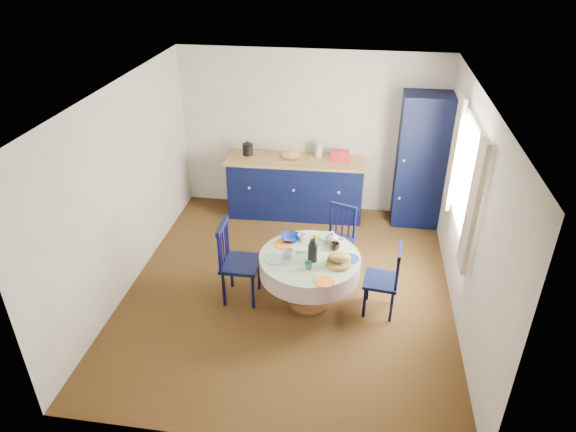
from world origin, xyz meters
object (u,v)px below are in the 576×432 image
chair_far (338,239)px  mug_c (335,246)px  mug_b (308,266)px  cobalt_bowl (291,238)px  kitchen_counter (296,186)px  dining_table (311,265)px  mug_a (289,253)px  chair_right (385,279)px  mug_d (302,238)px  chair_left (237,261)px  pantry_cabinet (421,161)px

chair_far → mug_c: (-0.01, -0.64, 0.29)m
mug_b → cobalt_bowl: bearing=116.3°
kitchen_counter → dining_table: size_ratio=1.82×
mug_a → chair_right: bearing=3.4°
dining_table → mug_a: size_ratio=9.57×
chair_far → mug_c: bearing=-71.4°
mug_c → mug_b: bearing=-121.2°
dining_table → mug_d: 0.39m
dining_table → chair_left: 0.89m
pantry_cabinet → mug_d: (-1.51, -1.96, -0.25)m
kitchen_counter → pantry_cabinet: size_ratio=1.06×
dining_table → chair_far: dining_table is taller
chair_left → chair_far: (1.15, 0.79, -0.06)m
mug_b → chair_far: bearing=75.9°
pantry_cabinet → chair_far: bearing=-126.7°
mug_b → mug_d: (-0.15, 0.56, 0.00)m
mug_a → mug_d: mug_a is taller
kitchen_counter → cobalt_bowl: 1.95m
pantry_cabinet → mug_b: bearing=-118.1°
pantry_cabinet → chair_left: size_ratio=1.94×
pantry_cabinet → chair_right: (-0.51, -2.25, -0.54)m
kitchen_counter → mug_a: (0.23, -2.28, 0.27)m
chair_left → pantry_cabinet: bearing=-45.1°
dining_table → cobalt_bowl: (-0.28, 0.32, 0.15)m
mug_d → cobalt_bowl: size_ratio=0.42×
kitchen_counter → mug_d: kitchen_counter is taller
chair_left → cobalt_bowl: bearing=-64.9°
chair_right → mug_b: bearing=-66.3°
kitchen_counter → mug_a: size_ratio=17.43×
pantry_cabinet → chair_far: 1.90m
chair_far → mug_a: size_ratio=7.41×
chair_left → kitchen_counter: bearing=-10.5°
cobalt_bowl → mug_c: bearing=-13.8°
pantry_cabinet → mug_b: 2.88m
mug_c → pantry_cabinet: bearing=62.1°
pantry_cabinet → mug_b: (-1.37, -2.52, -0.25)m
kitchen_counter → mug_b: (0.48, -2.48, 0.26)m
mug_d → mug_c: bearing=-18.2°
kitchen_counter → chair_left: size_ratio=2.06×
chair_left → chair_far: 1.40m
chair_right → mug_c: 0.68m
chair_left → mug_a: (0.63, -0.08, 0.23)m
pantry_cabinet → chair_far: (-1.10, -1.46, -0.54)m
dining_table → chair_left: (-0.89, 0.03, -0.06)m
chair_right → mug_a: size_ratio=7.42×
pantry_cabinet → dining_table: bearing=-120.7°
chair_left → chair_right: chair_left is taller
chair_left → mug_d: (0.74, 0.29, 0.23)m
kitchen_counter → chair_far: (0.75, -1.42, -0.03)m
mug_b → dining_table: bearing=89.9°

